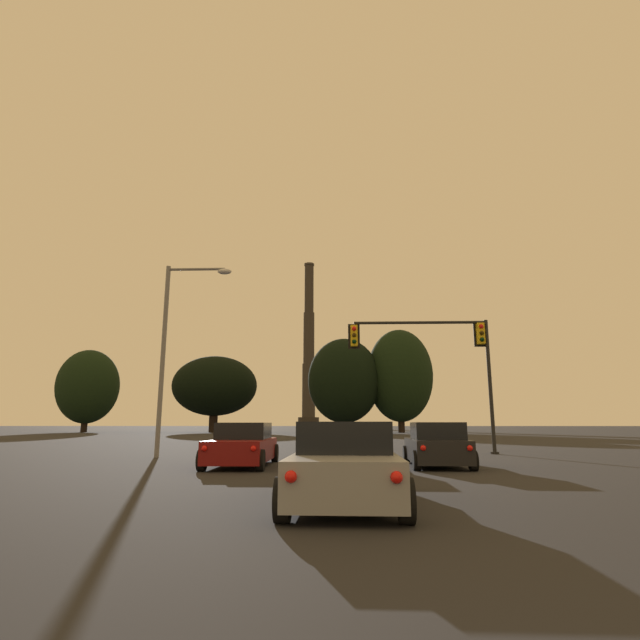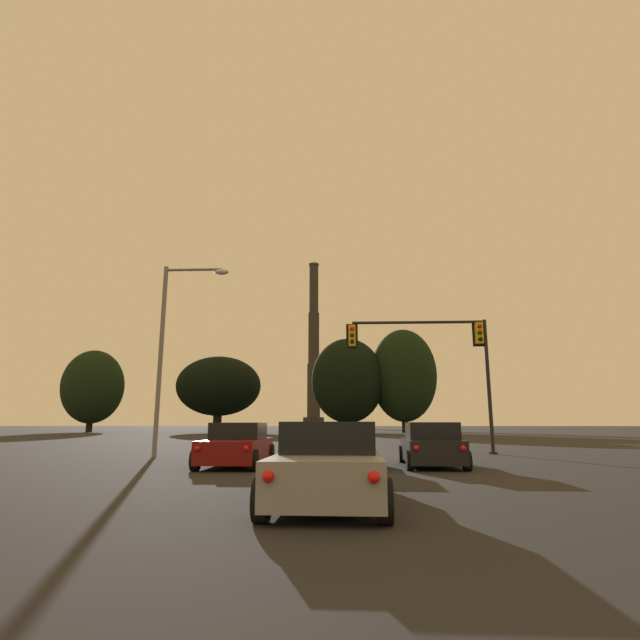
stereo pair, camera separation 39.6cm
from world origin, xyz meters
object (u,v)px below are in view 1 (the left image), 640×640
object	(u,v)px
traffic_light_overhead_right	(441,349)
smokestack	(309,361)
street_lamp	(174,337)
hatchback_center_lane_front	(346,446)
sedan_center_lane_second	(345,464)
sedan_left_lane_front	(243,445)
hatchback_right_lane_front	(436,446)

from	to	relation	value
traffic_light_overhead_right	smokestack	size ratio (longest dim) A/B	0.12
street_lamp	hatchback_center_lane_front	bearing A→B (deg)	-30.89
smokestack	hatchback_center_lane_front	bearing A→B (deg)	-86.29
sedan_center_lane_second	smokestack	xyz separation A→B (m)	(-10.05, 164.59, 22.29)
street_lamp	sedan_left_lane_front	bearing A→B (deg)	-46.57
sedan_left_lane_front	hatchback_right_lane_front	distance (m)	6.50
sedan_left_lane_front	smokestack	world-z (taller)	smokestack
hatchback_right_lane_front	smokestack	bearing A→B (deg)	97.06
sedan_left_lane_front	street_lamp	distance (m)	7.33
hatchback_center_lane_front	traffic_light_overhead_right	distance (m)	9.70
sedan_center_lane_second	hatchback_center_lane_front	bearing A→B (deg)	90.18
hatchback_center_lane_front	smokestack	bearing A→B (deg)	95.97
sedan_left_lane_front	sedan_center_lane_second	xyz separation A→B (m)	(3.33, -7.82, 0.00)
sedan_left_lane_front	hatchback_center_lane_front	xyz separation A→B (m)	(3.48, -0.26, -0.00)
smokestack	sedan_center_lane_second	bearing A→B (deg)	-86.51
sedan_left_lane_front	hatchback_right_lane_front	bearing A→B (deg)	-0.95
sedan_center_lane_second	hatchback_center_lane_front	world-z (taller)	hatchback_center_lane_front
hatchback_center_lane_front	street_lamp	xyz separation A→B (m)	(-7.46, 4.47, 4.49)
hatchback_right_lane_front	hatchback_center_lane_front	world-z (taller)	same
hatchback_right_lane_front	hatchback_center_lane_front	xyz separation A→B (m)	(-3.02, -0.22, 0.00)
hatchback_center_lane_front	street_lamp	size ratio (longest dim) A/B	0.49
traffic_light_overhead_right	smokestack	distance (m)	151.58
sedan_left_lane_front	hatchback_center_lane_front	bearing A→B (deg)	-4.83
hatchback_center_lane_front	traffic_light_overhead_right	bearing A→B (deg)	58.81
sedan_center_lane_second	traffic_light_overhead_right	size ratio (longest dim) A/B	0.68
traffic_light_overhead_right	street_lamp	xyz separation A→B (m)	(-12.26, -2.80, 0.22)
street_lamp	traffic_light_overhead_right	bearing A→B (deg)	12.86
sedan_center_lane_second	traffic_light_overhead_right	xyz separation A→B (m)	(4.95, 14.83, 4.27)
hatchback_right_lane_front	traffic_light_overhead_right	distance (m)	8.43
sedan_left_lane_front	traffic_light_overhead_right	distance (m)	11.66
street_lamp	smokestack	distance (m)	153.61
hatchback_right_lane_front	street_lamp	xyz separation A→B (m)	(-10.48, 4.25, 4.49)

